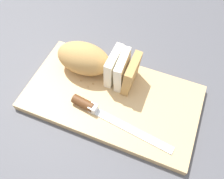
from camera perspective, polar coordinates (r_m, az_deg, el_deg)
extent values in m
plane|color=#4C4C51|center=(0.66, 0.00, -2.42)|extent=(3.00, 3.00, 0.00)
cube|color=tan|center=(0.65, 0.00, -1.95)|extent=(0.47, 0.26, 0.02)
ellipsoid|color=tan|center=(0.66, -6.83, 7.41)|extent=(0.16, 0.10, 0.09)
cube|color=#F2E8CC|center=(0.64, 0.43, 5.70)|extent=(0.02, 0.09, 0.09)
cube|color=#F2E8CC|center=(0.63, 2.53, 4.77)|extent=(0.03, 0.09, 0.09)
cube|color=tan|center=(0.63, 4.68, 3.82)|extent=(0.03, 0.09, 0.09)
cube|color=silver|center=(0.59, 4.63, -9.60)|extent=(0.22, 0.05, 0.00)
cylinder|color=#593319|center=(0.62, -6.91, -3.25)|extent=(0.06, 0.03, 0.02)
cube|color=silver|center=(0.61, -4.56, -4.53)|extent=(0.02, 0.02, 0.02)
sphere|color=tan|center=(0.66, -4.60, 1.42)|extent=(0.00, 0.00, 0.00)
sphere|color=tan|center=(0.65, -5.89, 0.41)|extent=(0.00, 0.00, 0.00)
sphere|color=tan|center=(0.67, -5.21, 3.32)|extent=(0.01, 0.01, 0.01)
sphere|color=tan|center=(0.67, -7.54, 2.14)|extent=(0.00, 0.00, 0.00)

